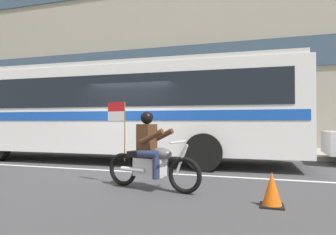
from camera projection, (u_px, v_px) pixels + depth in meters
ground_plane at (129, 168)px, 8.66m from camera, size 60.00×60.00×0.00m
sidewalk_curb at (176, 150)px, 13.53m from camera, size 28.00×3.80×0.15m
lane_center_stripe at (119, 171)px, 8.09m from camera, size 26.60×0.14×0.01m
office_building_facade at (187, 23)px, 15.82m from camera, size 28.00×0.89×13.24m
transit_bus at (112, 106)px, 10.17m from camera, size 12.38×2.90×3.22m
motorcycle_with_rider at (151, 156)px, 5.91m from camera, size 2.16×0.72×1.78m
fire_hydrant at (80, 140)px, 13.55m from camera, size 0.22×0.30×0.75m
traffic_cone at (272, 190)px, 4.71m from camera, size 0.36×0.36×0.55m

